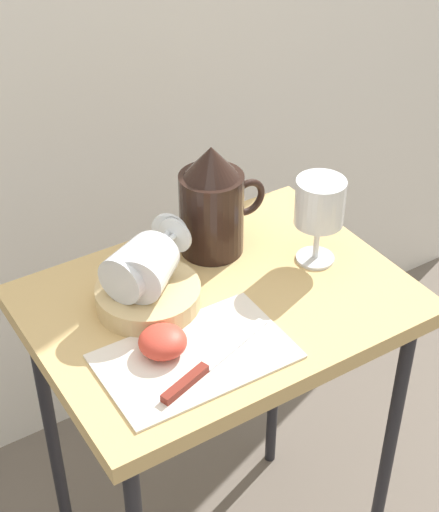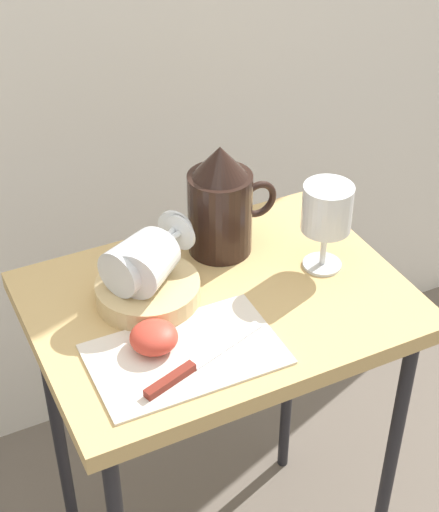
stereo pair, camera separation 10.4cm
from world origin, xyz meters
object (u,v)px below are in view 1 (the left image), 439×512
(apple_half_left, at_px, (163,342))
(wine_glass_tipped_near, at_px, (137,267))
(table, at_px, (220,334))
(pitcher, at_px, (212,209))
(knife, at_px, (201,371))
(basket_tray, at_px, (148,296))
(wine_glass_tipped_far, at_px, (147,266))
(wine_glass_upright, at_px, (320,207))

(apple_half_left, bearing_deg, wine_glass_tipped_near, 78.61)
(table, relative_size, pitcher, 3.69)
(pitcher, distance_m, knife, 0.31)
(pitcher, bearing_deg, wine_glass_tipped_near, -158.79)
(pitcher, height_order, wine_glass_tipped_near, pitcher)
(table, xyz_separation_m, basket_tray, (-0.10, 0.04, 0.10))
(pitcher, distance_m, wine_glass_tipped_near, 0.19)
(pitcher, bearing_deg, table, -117.11)
(knife, bearing_deg, wine_glass_tipped_far, 85.68)
(wine_glass_tipped_far, xyz_separation_m, knife, (-0.01, -0.18, -0.07))
(wine_glass_upright, distance_m, apple_half_left, 0.34)
(wine_glass_upright, height_order, wine_glass_tipped_far, wine_glass_upright)
(table, distance_m, pitcher, 0.20)
(basket_tray, relative_size, wine_glass_tipped_near, 1.00)
(apple_half_left, relative_size, knife, 0.33)
(basket_tray, bearing_deg, apple_half_left, -107.83)
(wine_glass_tipped_near, xyz_separation_m, apple_half_left, (-0.02, -0.12, -0.05))
(wine_glass_upright, relative_size, apple_half_left, 2.16)
(table, relative_size, apple_half_left, 10.25)
(knife, bearing_deg, wine_glass_upright, 23.37)
(wine_glass_tipped_near, height_order, knife, wine_glass_tipped_near)
(wine_glass_upright, relative_size, wine_glass_tipped_far, 0.97)
(table, relative_size, wine_glass_upright, 4.75)
(table, bearing_deg, apple_half_left, -154.38)
(basket_tray, bearing_deg, wine_glass_tipped_near, 146.89)
(wine_glass_tipped_far, distance_m, knife, 0.19)
(wine_glass_tipped_far, bearing_deg, wine_glass_tipped_near, 154.03)
(basket_tray, relative_size, wine_glass_upright, 1.07)
(wine_glass_upright, distance_m, knife, 0.34)
(table, xyz_separation_m, wine_glass_tipped_far, (-0.10, 0.04, 0.15))
(pitcher, distance_m, wine_glass_tipped_far, 0.18)
(basket_tray, height_order, pitcher, pitcher)
(wine_glass_tipped_near, bearing_deg, table, -23.92)
(basket_tray, distance_m, wine_glass_tipped_far, 0.06)
(basket_tray, xyz_separation_m, knife, (-0.01, -0.17, -0.01))
(apple_half_left, bearing_deg, basket_tray, 72.17)
(pitcher, height_order, wine_glass_upright, pitcher)
(wine_glass_upright, height_order, apple_half_left, wine_glass_upright)
(basket_tray, height_order, wine_glass_tipped_far, wine_glass_tipped_far)
(basket_tray, distance_m, wine_glass_upright, 0.31)
(table, distance_m, wine_glass_tipped_far, 0.19)
(wine_glass_tipped_near, relative_size, knife, 0.77)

